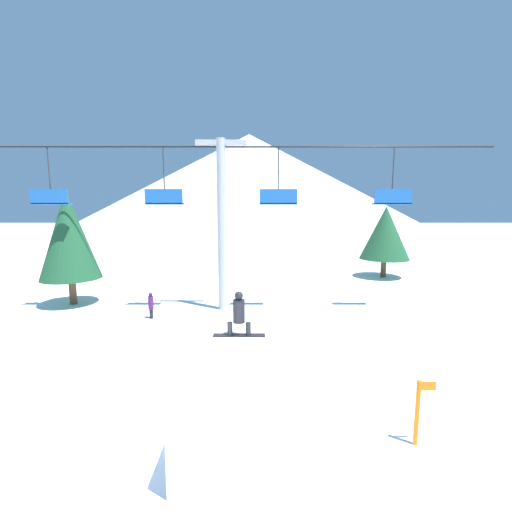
% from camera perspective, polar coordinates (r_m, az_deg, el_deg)
% --- Properties ---
extents(ground_plane, '(220.00, 220.00, 0.00)m').
position_cam_1_polar(ground_plane, '(9.50, -9.33, -24.47)').
color(ground_plane, white).
extents(mountain_ridge, '(74.85, 74.85, 20.07)m').
position_cam_1_polar(mountain_ridge, '(73.01, -0.96, 11.89)').
color(mountain_ridge, silver).
rests_on(mountain_ridge, ground_plane).
extents(snow_ramp, '(3.04, 4.62, 1.47)m').
position_cam_1_polar(snow_ramp, '(8.78, -0.12, -21.70)').
color(snow_ramp, white).
rests_on(snow_ramp, ground_plane).
extents(snowboarder, '(1.49, 0.33, 1.30)m').
position_cam_1_polar(snowboarder, '(9.82, -2.69, -9.67)').
color(snowboarder, black).
rests_on(snowboarder, snow_ramp).
extents(chairlift, '(25.95, 0.44, 8.37)m').
position_cam_1_polar(chairlift, '(16.87, -5.57, 7.68)').
color(chairlift, '#9E9EA3').
rests_on(chairlift, ground_plane).
extents(pine_tree_near, '(3.03, 3.03, 5.99)m').
position_cam_1_polar(pine_tree_near, '(20.32, -28.59, 3.05)').
color(pine_tree_near, '#4C3823').
rests_on(pine_tree_near, ground_plane).
extents(pine_tree_far, '(3.55, 3.55, 5.23)m').
position_cam_1_polar(pine_tree_far, '(26.76, 20.92, 3.61)').
color(pine_tree_far, '#4C3823').
rests_on(pine_tree_far, ground_plane).
extents(trail_marker, '(0.41, 0.10, 1.47)m').
position_cam_1_polar(trail_marker, '(8.75, 25.57, -22.26)').
color(trail_marker, orange).
rests_on(trail_marker, ground_plane).
extents(distant_skier, '(0.24, 0.24, 1.23)m').
position_cam_1_polar(distant_skier, '(16.68, -16.93, -7.71)').
color(distant_skier, black).
rests_on(distant_skier, ground_plane).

